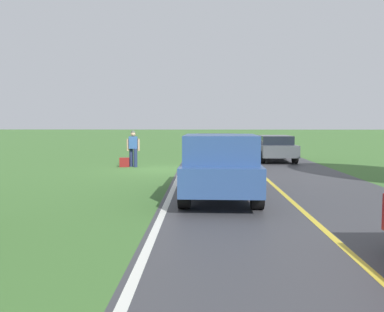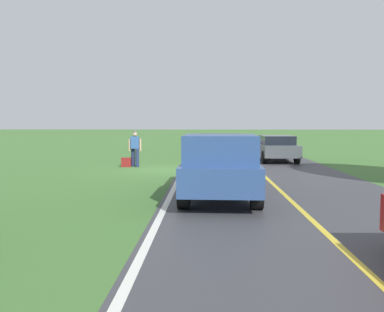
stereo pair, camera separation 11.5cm
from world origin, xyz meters
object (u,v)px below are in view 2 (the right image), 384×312
(pickup_truck_passing, at_px, (220,164))
(sedan_near_oncoming, at_px, (276,147))
(hitchhiker_walking, at_px, (135,146))
(suitcase_carried, at_px, (126,162))

(pickup_truck_passing, height_order, sedan_near_oncoming, pickup_truck_passing)
(hitchhiker_walking, height_order, pickup_truck_passing, pickup_truck_passing)
(suitcase_carried, relative_size, pickup_truck_passing, 0.08)
(hitchhiker_walking, xyz_separation_m, suitcase_carried, (0.41, 0.12, -0.75))
(hitchhiker_walking, relative_size, suitcase_carried, 3.80)
(pickup_truck_passing, bearing_deg, hitchhiker_walking, -65.16)
(suitcase_carried, distance_m, sedan_near_oncoming, 8.37)
(hitchhiker_walking, bearing_deg, pickup_truck_passing, 114.84)
(hitchhiker_walking, distance_m, pickup_truck_passing, 9.06)
(pickup_truck_passing, bearing_deg, sedan_near_oncoming, -106.97)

